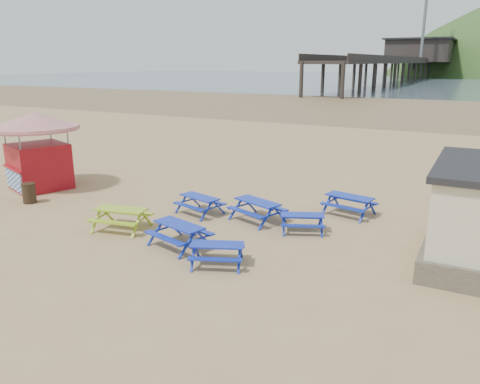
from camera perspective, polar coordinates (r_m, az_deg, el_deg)
The scene contains 13 objects.
ground at distance 17.89m, azimuth -0.95°, elevation -4.41°, with size 400.00×400.00×0.00m, color tan.
wet_sand at distance 70.47m, azimuth 21.38°, elevation 9.57°, with size 400.00×400.00×0.00m, color olive.
sea at distance 185.02m, azimuth 25.87°, elevation 12.20°, with size 400.00×400.00×0.00m, color #41525E.
picnic_table_blue_a at distance 19.53m, azimuth -4.93°, elevation -1.58°, with size 2.09×1.85×0.75m.
picnic_table_blue_b at distance 19.85m, azimuth 13.17°, elevation -1.58°, with size 2.18×1.88×0.80m.
picnic_table_blue_c at distance 17.60m, azimuth 7.58°, elevation -3.74°, with size 1.97×1.82×0.67m.
picnic_table_blue_d at distance 16.18m, azimuth -7.38°, elevation -5.23°, with size 2.27×2.01×0.81m.
picnic_table_blue_e at distance 14.69m, azimuth -2.80°, elevation -7.58°, with size 2.03×1.86×0.69m.
picnic_table_yellow at distance 18.20m, azimuth -14.26°, elevation -3.20°, with size 2.22×1.92×0.82m.
ice_cream_kiosk at distance 25.08m, azimuth -23.58°, elevation 5.74°, with size 5.45×5.45×3.80m.
litter_bin at distance 22.94m, azimuth -24.33°, elevation -0.11°, with size 0.62×0.62×0.91m.
pier at distance 194.73m, azimuth 20.76°, elevation 14.44°, with size 24.00×220.00×39.29m.
picnic_table_blue_g at distance 18.61m, azimuth 2.13°, elevation -2.30°, with size 2.37×2.14×0.82m.
Camera 1 is at (8.09, -14.74, 6.12)m, focal length 35.00 mm.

